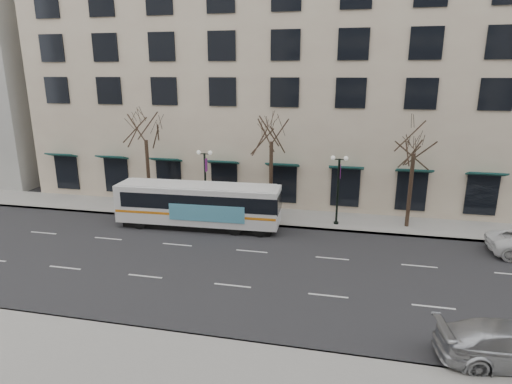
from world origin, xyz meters
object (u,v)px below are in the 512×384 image
(tree_far_right, at_px, (415,140))
(city_bus, at_px, (199,204))
(lamp_post_right, at_px, (338,187))
(silver_car, at_px, (512,345))
(tree_far_mid, at_px, (271,129))
(tree_far_left, at_px, (145,128))
(lamp_post_left, at_px, (205,180))

(tree_far_right, relative_size, city_bus, 0.68)
(lamp_post_right, xyz_separation_m, silver_car, (7.10, -14.26, -2.13))
(tree_far_mid, xyz_separation_m, tree_far_right, (10.00, -0.00, -0.48))
(lamp_post_right, bearing_deg, tree_far_right, 6.85)
(tree_far_mid, height_order, tree_far_right, tree_far_mid)
(tree_far_left, bearing_deg, city_bus, -29.34)
(lamp_post_right, distance_m, silver_car, 16.07)
(lamp_post_left, xyz_separation_m, silver_car, (17.10, -14.26, -2.13))
(tree_far_left, relative_size, city_bus, 0.70)
(tree_far_right, distance_m, silver_car, 16.03)
(tree_far_right, bearing_deg, city_bus, -168.44)
(lamp_post_right, bearing_deg, city_bus, -166.06)
(tree_far_left, height_order, lamp_post_right, tree_far_left)
(city_bus, bearing_deg, lamp_post_right, 11.80)
(lamp_post_left, bearing_deg, city_bus, -82.20)
(tree_far_right, xyz_separation_m, lamp_post_right, (-4.99, -0.60, -3.48))
(tree_far_right, bearing_deg, tree_far_left, 180.00)
(tree_far_right, distance_m, city_bus, 15.68)
(tree_far_mid, xyz_separation_m, silver_car, (12.10, -14.86, -6.10))
(tree_far_right, xyz_separation_m, city_bus, (-14.66, -3.00, -4.68))
(tree_far_right, xyz_separation_m, lamp_post_left, (-14.99, -0.60, -3.48))
(lamp_post_left, bearing_deg, lamp_post_right, 0.00)
(lamp_post_right, bearing_deg, tree_far_left, 177.71)
(lamp_post_right, height_order, city_bus, lamp_post_right)
(city_bus, bearing_deg, silver_car, -37.42)
(tree_far_mid, bearing_deg, silver_car, -50.84)
(lamp_post_left, bearing_deg, silver_car, -39.84)
(tree_far_left, bearing_deg, lamp_post_right, -2.29)
(tree_far_left, distance_m, tree_far_mid, 10.00)
(tree_far_mid, bearing_deg, lamp_post_right, -6.83)
(tree_far_mid, distance_m, tree_far_right, 10.01)
(tree_far_left, height_order, lamp_post_left, tree_far_left)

